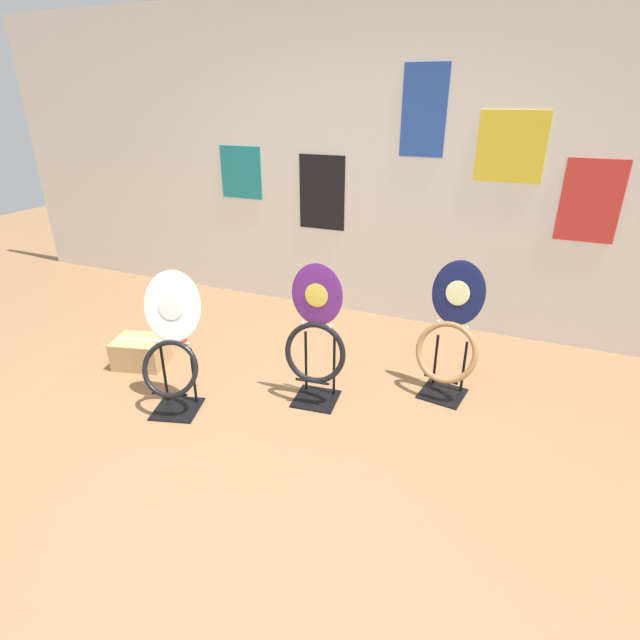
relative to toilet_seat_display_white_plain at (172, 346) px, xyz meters
The scene contains 7 objects.
ground_plane 0.99m from the toilet_seat_display_white_plain, 38.59° to the right, with size 14.00×14.00×0.00m, color #8E6642.
wall_back 2.26m from the toilet_seat_display_white_plain, 70.63° to the left, with size 8.00×0.07×2.60m.
toilet_seat_display_white_plain is the anchor object (origin of this frame).
toilet_seat_display_purple_note 0.89m from the toilet_seat_display_white_plain, 27.60° to the left, with size 0.41×0.31×0.94m.
toilet_seat_display_navy_moon 1.76m from the toilet_seat_display_white_plain, 28.13° to the left, with size 0.43×0.33×0.91m.
paint_can 1.04m from the toilet_seat_display_white_plain, 128.63° to the left, with size 0.16×0.16×0.13m.
storage_box 0.77m from the toilet_seat_display_white_plain, 150.75° to the left, with size 0.42×0.36×0.21m.
Camera 1 is at (1.24, -1.61, 1.86)m, focal length 28.00 mm.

